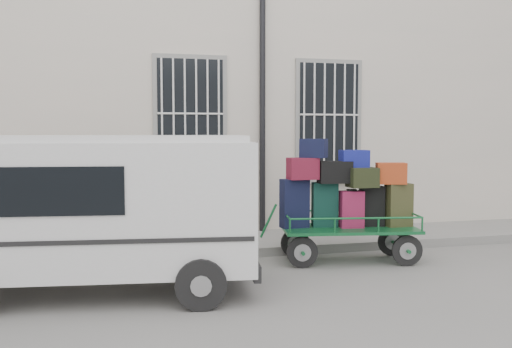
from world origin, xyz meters
The scene contains 5 objects.
ground centered at (0.00, 0.00, 0.00)m, with size 80.00×80.00×0.00m, color slate.
building centered at (0.00, 5.50, 3.00)m, with size 24.00×5.15×6.00m.
sidewalk centered at (0.00, 2.20, 0.07)m, with size 24.00×1.70×0.15m, color gray.
luggage_cart centered at (1.70, 0.75, 0.95)m, with size 2.49×1.29×1.92m.
van centered at (-2.03, -0.14, 1.14)m, with size 4.12×2.20×1.98m.
Camera 1 is at (-1.87, -7.44, 2.03)m, focal length 40.00 mm.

